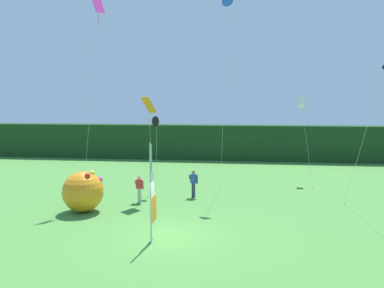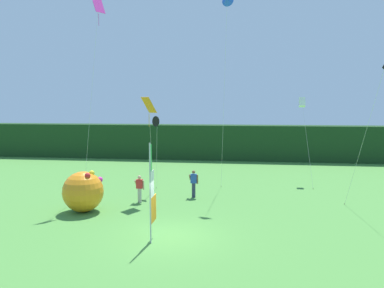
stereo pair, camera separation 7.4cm
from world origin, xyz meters
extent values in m
plane|color=#478438|center=(0.00, 0.00, 0.00)|extent=(120.00, 120.00, 0.00)
cube|color=#193819|center=(0.00, 23.72, 1.75)|extent=(80.00, 2.40, 3.50)
cylinder|color=#B7B7BC|center=(-0.48, -0.87, 2.06)|extent=(0.06, 0.06, 4.12)
cube|color=orange|center=(-0.48, -0.35, 1.29)|extent=(0.02, 0.97, 1.10)
cube|color=white|center=(-0.48, -0.54, 2.39)|extent=(0.02, 0.60, 1.10)
cube|color=green|center=(-0.48, -0.72, 3.48)|extent=(0.02, 0.23, 1.10)
cylinder|color=#B7B2A3|center=(-2.68, 5.53, 0.41)|extent=(0.22, 0.22, 0.82)
cube|color=red|center=(-2.68, 5.53, 1.09)|extent=(0.36, 0.20, 0.53)
sphere|color=tan|center=(-2.68, 5.53, 1.47)|extent=(0.20, 0.20, 0.20)
cylinder|color=tan|center=(-2.91, 5.59, 1.12)|extent=(0.09, 0.48, 0.42)
cylinder|color=tan|center=(-2.45, 5.53, 1.03)|extent=(0.09, 0.14, 0.56)
cylinder|color=#2D334C|center=(0.25, 7.14, 0.44)|extent=(0.22, 0.22, 0.88)
cube|color=#284CA8|center=(0.25, 7.14, 1.16)|extent=(0.36, 0.20, 0.56)
sphere|color=brown|center=(0.25, 7.14, 1.56)|extent=(0.20, 0.20, 0.20)
cylinder|color=brown|center=(0.02, 7.20, 1.21)|extent=(0.09, 0.48, 0.42)
cylinder|color=brown|center=(0.48, 7.14, 1.11)|extent=(0.09, 0.14, 0.56)
sphere|color=orange|center=(-5.10, 3.24, 1.07)|extent=(2.14, 2.14, 2.14)
sphere|color=yellow|center=(-4.67, 3.42, 2.03)|extent=(0.30, 0.30, 0.30)
sphere|color=#DB33A8|center=(-4.36, 3.76, 1.63)|extent=(0.30, 0.30, 0.30)
sphere|color=red|center=(-4.68, 2.90, 2.00)|extent=(0.30, 0.30, 0.30)
cylinder|color=brown|center=(7.85, 10.44, 0.04)|extent=(0.03, 0.03, 0.08)
cylinder|color=silver|center=(7.62, 11.94, 2.88)|extent=(0.47, 3.01, 5.77)
cube|color=white|center=(7.39, 13.44, 5.77)|extent=(0.45, 0.62, 0.74)
cylinder|color=brown|center=(1.72, 10.35, 0.04)|extent=(0.03, 0.03, 0.08)
cylinder|color=silver|center=(1.91, 9.58, 5.99)|extent=(0.39, 1.56, 11.99)
cone|color=blue|center=(2.10, 8.81, 11.99)|extent=(0.82, 0.59, 0.77)
cylinder|color=brown|center=(-2.57, 9.37, 0.04)|extent=(0.03, 0.03, 0.08)
cylinder|color=silver|center=(-2.40, 8.82, 2.27)|extent=(0.36, 1.11, 4.55)
cone|color=black|center=(-2.23, 8.28, 4.55)|extent=(0.70, 0.59, 0.68)
cylinder|color=brown|center=(-6.71, 7.09, 0.04)|extent=(0.03, 0.03, 0.08)
cylinder|color=silver|center=(-6.07, 7.02, 5.74)|extent=(1.31, 0.15, 11.49)
cube|color=#DB33A8|center=(-5.42, 6.95, 11.49)|extent=(0.70, 0.84, 0.96)
cylinder|color=#DB33A8|center=(-5.42, 6.95, 10.62)|extent=(0.02, 0.02, 0.70)
cylinder|color=brown|center=(8.91, 6.56, 0.04)|extent=(0.03, 0.03, 0.08)
cylinder|color=silver|center=(9.31, 5.06, 3.68)|extent=(0.81, 3.01, 7.37)
cylinder|color=brown|center=(-2.43, 7.90, 0.04)|extent=(0.03, 0.03, 0.08)
cylinder|color=silver|center=(-2.36, 7.15, 2.79)|extent=(0.15, 1.50, 5.59)
cube|color=orange|center=(-2.29, 6.40, 5.59)|extent=(0.98, 0.96, 0.92)
cylinder|color=orange|center=(-2.29, 6.40, 4.70)|extent=(0.02, 0.02, 0.70)
camera|label=1|loc=(3.17, -16.00, 5.67)|focal=36.67mm
camera|label=2|loc=(3.24, -15.99, 5.67)|focal=36.67mm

